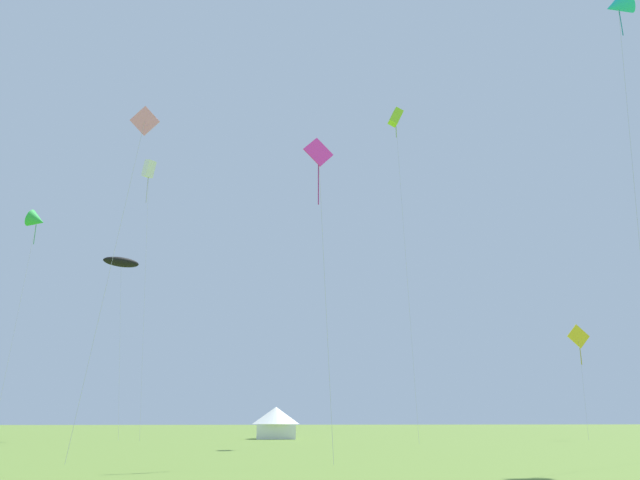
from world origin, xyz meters
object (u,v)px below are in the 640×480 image
object	(u,v)px
kite_yellow_diamond	(579,338)
kite_magenta_diamond	(319,159)
kite_pink_diamond	(143,129)
kite_green_delta	(37,220)
kite_black_parafoil	(121,262)
kite_white_box	(149,169)
kite_cyan_delta	(618,5)
kite_lime_box	(396,118)
festival_tent_left	(276,421)

from	to	relation	value
kite_yellow_diamond	kite_magenta_diamond	world-z (taller)	kite_magenta_diamond
kite_pink_diamond	kite_green_delta	distance (m)	25.35
kite_yellow_diamond	kite_black_parafoil	xyz separation A→B (m)	(-46.05, 3.46, 7.49)
kite_magenta_diamond	kite_white_box	size ratio (longest dim) A/B	0.60
kite_magenta_diamond	kite_cyan_delta	distance (m)	22.17
kite_white_box	kite_pink_diamond	bearing A→B (deg)	-79.92
kite_green_delta	kite_magenta_diamond	world-z (taller)	kite_green_delta
kite_yellow_diamond	kite_pink_diamond	bearing A→B (deg)	-145.54
kite_pink_diamond	kite_magenta_diamond	xyz separation A→B (m)	(9.70, -1.86, -2.21)
kite_yellow_diamond	kite_lime_box	world-z (taller)	kite_lime_box
kite_yellow_diamond	kite_cyan_delta	world-z (taller)	kite_cyan_delta
kite_cyan_delta	kite_white_box	world-z (taller)	kite_cyan_delta
kite_yellow_diamond	kite_black_parafoil	distance (m)	46.78
kite_magenta_diamond	kite_pink_diamond	bearing A→B (deg)	169.15
kite_lime_box	kite_cyan_delta	bearing A→B (deg)	-66.02
kite_lime_box	kite_cyan_delta	distance (m)	23.24
kite_yellow_diamond	festival_tent_left	bearing A→B (deg)	170.13
kite_black_parafoil	kite_green_delta	bearing A→B (deg)	-124.43
kite_yellow_diamond	kite_cyan_delta	bearing A→B (deg)	-109.88
kite_magenta_diamond	kite_green_delta	bearing A→B (deg)	133.98
festival_tent_left	kite_white_box	bearing A→B (deg)	-165.49
kite_pink_diamond	festival_tent_left	size ratio (longest dim) A/B	4.00
kite_white_box	festival_tent_left	xyz separation A→B (m)	(13.77, 3.56, -25.03)
kite_pink_diamond	kite_magenta_diamond	bearing A→B (deg)	-10.85
kite_magenta_diamond	festival_tent_left	world-z (taller)	kite_magenta_diamond
kite_cyan_delta	kite_lime_box	bearing A→B (deg)	113.98
kite_lime_box	kite_white_box	world-z (taller)	kite_lime_box
kite_magenta_diamond	kite_black_parafoil	size ratio (longest dim) A/B	0.93
kite_lime_box	kite_white_box	bearing A→B (deg)	160.73
kite_pink_diamond	kite_black_parafoil	xyz separation A→B (m)	(-7.33, 30.03, -0.29)
kite_lime_box	festival_tent_left	distance (m)	32.04
kite_cyan_delta	kite_white_box	size ratio (longest dim) A/B	1.00
kite_white_box	kite_black_parafoil	distance (m)	9.97
kite_magenta_diamond	kite_yellow_diamond	bearing A→B (deg)	44.42
kite_pink_diamond	kite_white_box	world-z (taller)	kite_white_box
kite_white_box	festival_tent_left	distance (m)	28.79
kite_yellow_diamond	kite_black_parafoil	bearing A→B (deg)	175.70
festival_tent_left	kite_black_parafoil	bearing A→B (deg)	-173.78
kite_pink_diamond	festival_tent_left	distance (m)	36.56
kite_white_box	kite_yellow_diamond	bearing A→B (deg)	-2.16
kite_green_delta	kite_white_box	xyz separation A→B (m)	(8.02, 6.52, 7.96)
kite_yellow_diamond	kite_cyan_delta	size ratio (longest dim) A/B	0.40
kite_yellow_diamond	kite_magenta_diamond	xyz separation A→B (m)	(-29.01, -28.43, 5.57)
kite_white_box	kite_cyan_delta	bearing A→B (deg)	-41.33
kite_yellow_diamond	kite_white_box	world-z (taller)	kite_white_box
kite_yellow_diamond	kite_green_delta	size ratio (longest dim) A/B	0.56
kite_magenta_diamond	kite_lime_box	size ratio (longest dim) A/B	0.54
kite_pink_diamond	kite_lime_box	bearing A→B (deg)	45.75
kite_pink_diamond	festival_tent_left	xyz separation A→B (m)	(8.75, 31.79, -15.80)
kite_black_parafoil	festival_tent_left	size ratio (longest dim) A/B	3.78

